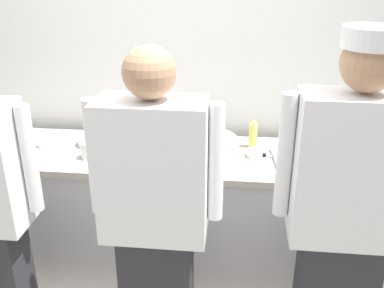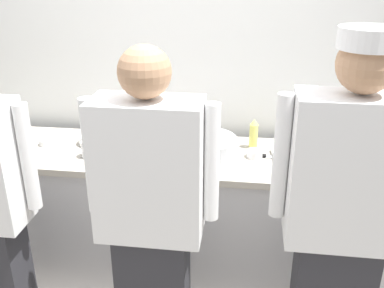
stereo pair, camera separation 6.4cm
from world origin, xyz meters
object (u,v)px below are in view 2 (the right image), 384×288
at_px(mixing_bowl_steel, 205,146).
at_px(sheet_tray, 313,160).
at_px(plate_stack_front, 140,143).
at_px(ramekin_orange_sauce, 46,142).
at_px(squeeze_bottle_primary, 254,134).
at_px(ramekin_yellow_sauce, 255,153).
at_px(plate_stack_rear, 95,139).
at_px(chef_far_right, 342,219).
at_px(ramekin_green_sauce, 4,132).
at_px(squeeze_bottle_spare, 156,145).
at_px(chef_center, 151,218).
at_px(deli_cup, 89,149).
at_px(chefs_knife, 270,157).

distance_m(mixing_bowl_steel, sheet_tray, 0.64).
relative_size(plate_stack_front, ramekin_orange_sauce, 2.85).
distance_m(sheet_tray, squeeze_bottle_primary, 0.40).
bearing_deg(ramekin_orange_sauce, ramekin_yellow_sauce, -0.65).
distance_m(plate_stack_front, plate_stack_rear, 0.30).
xyz_separation_m(chef_far_right, ramekin_yellow_sauce, (-0.38, 0.71, -0.02)).
xyz_separation_m(plate_stack_rear, ramekin_green_sauce, (-0.66, 0.06, -0.01)).
bearing_deg(ramekin_orange_sauce, squeeze_bottle_spare, -10.00).
xyz_separation_m(sheet_tray, ramekin_yellow_sauce, (-0.34, 0.02, 0.01)).
distance_m(plate_stack_front, ramekin_yellow_sauce, 0.72).
bearing_deg(sheet_tray, squeeze_bottle_primary, 154.96).
bearing_deg(ramekin_yellow_sauce, squeeze_bottle_primary, 94.12).
bearing_deg(sheet_tray, squeeze_bottle_spare, -173.89).
height_order(chef_center, chef_far_right, chef_far_right).
xyz_separation_m(plate_stack_front, squeeze_bottle_spare, (0.14, -0.18, 0.07)).
bearing_deg(chef_far_right, deli_cup, 156.95).
relative_size(plate_stack_rear, squeeze_bottle_primary, 1.07).
relative_size(chef_center, chef_far_right, 0.96).
bearing_deg(plate_stack_front, plate_stack_rear, 176.73).
xyz_separation_m(plate_stack_front, squeeze_bottle_primary, (0.71, 0.09, 0.07)).
relative_size(plate_stack_front, plate_stack_rear, 1.23).
relative_size(plate_stack_front, sheet_tray, 0.53).
height_order(plate_stack_front, sheet_tray, plate_stack_front).
bearing_deg(ramekin_yellow_sauce, plate_stack_front, 175.24).
xyz_separation_m(ramekin_orange_sauce, chefs_knife, (1.42, -0.01, -0.01)).
distance_m(mixing_bowl_steel, ramekin_orange_sauce, 1.03).
bearing_deg(plate_stack_front, ramekin_orange_sauce, -175.77).
bearing_deg(ramekin_yellow_sauce, chef_center, -122.80).
bearing_deg(squeeze_bottle_primary, ramekin_orange_sauce, -174.29).
xyz_separation_m(chef_far_right, deli_cup, (-1.36, 0.58, 0.00)).
bearing_deg(plate_stack_front, chef_far_right, -35.00).
xyz_separation_m(ramekin_orange_sauce, deli_cup, (0.34, -0.14, 0.03)).
bearing_deg(squeeze_bottle_primary, mixing_bowl_steel, -153.02).
height_order(plate_stack_front, deli_cup, deli_cup).
bearing_deg(plate_stack_rear, sheet_tray, -4.00).
height_order(plate_stack_front, plate_stack_rear, plate_stack_rear).
distance_m(squeeze_bottle_spare, deli_cup, 0.41).
height_order(chef_center, squeeze_bottle_spare, chef_center).
xyz_separation_m(chef_far_right, ramekin_green_sauce, (-2.06, 0.85, -0.03)).
bearing_deg(squeeze_bottle_spare, squeeze_bottle_primary, 24.89).
relative_size(sheet_tray, squeeze_bottle_spare, 2.33).
bearing_deg(plate_stack_rear, ramekin_green_sauce, 174.43).
bearing_deg(chefs_knife, plate_stack_rear, 176.39).
height_order(squeeze_bottle_primary, ramekin_orange_sauce, squeeze_bottle_primary).
height_order(ramekin_green_sauce, ramekin_orange_sauce, same).
relative_size(sheet_tray, ramekin_orange_sauce, 5.34).
bearing_deg(chef_far_right, squeeze_bottle_spare, 148.23).
bearing_deg(ramekin_green_sauce, squeeze_bottle_spare, -13.16).
bearing_deg(chefs_knife, deli_cup, -172.80).
bearing_deg(squeeze_bottle_spare, chef_center, -80.13).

